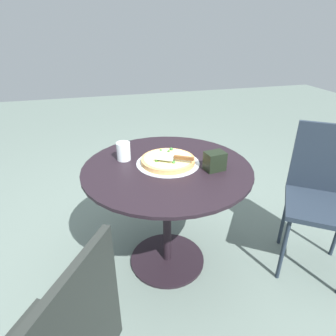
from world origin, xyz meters
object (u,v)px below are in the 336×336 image
(pizza_on_tray, at_px, (168,161))
(drinking_cup, at_px, (124,151))
(patio_table, at_px, (167,192))
(pizza_server, at_px, (175,158))
(patio_chair_far, at_px, (323,190))
(napkin_dispenser, at_px, (215,161))

(pizza_on_tray, distance_m, drinking_cup, 0.27)
(patio_table, xyz_separation_m, pizza_server, (-0.04, 0.01, 0.22))
(pizza_server, bearing_deg, pizza_on_tray, -62.52)
(pizza_on_tray, bearing_deg, patio_chair_far, 164.19)
(drinking_cup, bearing_deg, pizza_server, 147.56)
(patio_table, height_order, napkin_dispenser, napkin_dispenser)
(napkin_dispenser, relative_size, patio_chair_far, 0.12)
(patio_table, height_order, patio_chair_far, patio_chair_far)
(pizza_server, distance_m, napkin_dispenser, 0.22)
(drinking_cup, height_order, patio_chair_far, patio_chair_far)
(napkin_dispenser, bearing_deg, pizza_server, -33.22)
(pizza_on_tray, bearing_deg, napkin_dispenser, 147.90)
(patio_table, xyz_separation_m, drinking_cup, (0.22, -0.15, 0.22))
(napkin_dispenser, height_order, patio_chair_far, patio_chair_far)
(patio_chair_far, bearing_deg, napkin_dispenser, -9.48)
(napkin_dispenser, bearing_deg, pizza_on_tray, -40.71)
(patio_table, bearing_deg, patio_chair_far, 166.58)
(patio_table, bearing_deg, napkin_dispenser, 156.37)
(pizza_server, bearing_deg, patio_chair_far, 166.83)
(pizza_server, distance_m, patio_chair_far, 0.91)
(patio_table, xyz_separation_m, napkin_dispenser, (-0.24, 0.10, 0.22))
(patio_table, distance_m, patio_chair_far, 0.93)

